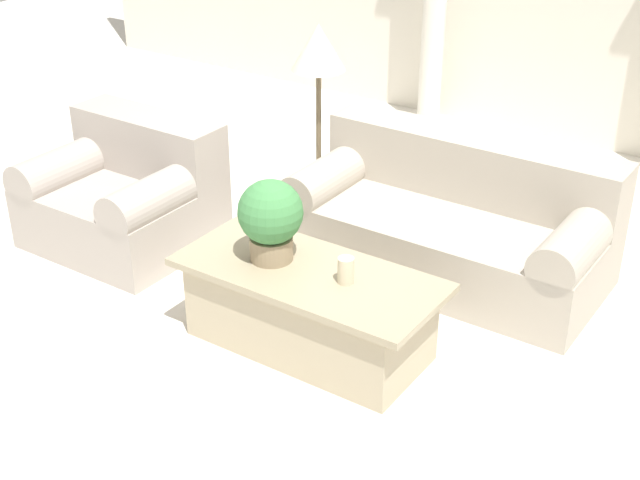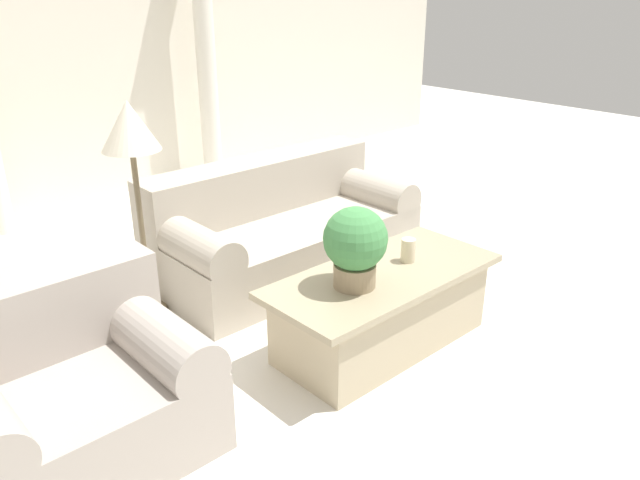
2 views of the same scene
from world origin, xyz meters
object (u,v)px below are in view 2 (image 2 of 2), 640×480
at_px(sofa_long, 281,228).
at_px(potted_plant, 355,244).
at_px(loveseat, 64,385).
at_px(floor_lamp, 131,136).
at_px(coffee_table, 382,308).

bearing_deg(sofa_long, potted_plant, -111.17).
xyz_separation_m(sofa_long, loveseat, (-1.95, -0.85, 0.01)).
relative_size(loveseat, floor_lamp, 0.80).
relative_size(sofa_long, floor_lamp, 1.39).
relative_size(loveseat, coffee_table, 0.77).
distance_m(sofa_long, loveseat, 2.13).
height_order(sofa_long, floor_lamp, floor_lamp).
distance_m(potted_plant, floor_lamp, 1.50).
distance_m(loveseat, floor_lamp, 1.54).
bearing_deg(floor_lamp, coffee_table, -57.83).
xyz_separation_m(loveseat, potted_plant, (1.48, -0.38, 0.38)).
bearing_deg(loveseat, sofa_long, 23.56).
bearing_deg(loveseat, floor_lamp, 46.03).
xyz_separation_m(sofa_long, floor_lamp, (-1.05, 0.08, 0.84)).
bearing_deg(coffee_table, floor_lamp, 122.17).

